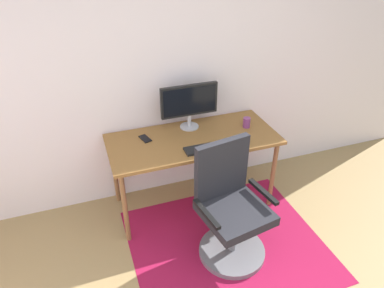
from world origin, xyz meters
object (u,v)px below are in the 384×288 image
at_px(coffee_cup, 247,122).
at_px(keyboard, 209,148).
at_px(computer_mouse, 245,140).
at_px(cell_phone, 145,139).
at_px(office_chair, 230,213).
at_px(monitor, 189,102).
at_px(desk, 193,145).

bearing_deg(coffee_cup, keyboard, -153.75).
bearing_deg(computer_mouse, keyboard, -179.86).
bearing_deg(cell_phone, computer_mouse, -37.23).
xyz_separation_m(computer_mouse, office_chair, (-0.34, -0.46, -0.37)).
bearing_deg(keyboard, computer_mouse, 0.14).
bearing_deg(monitor, coffee_cup, -19.00).
xyz_separation_m(desk, coffee_cup, (0.55, 0.02, 0.12)).
bearing_deg(office_chair, desk, 87.53).
distance_m(desk, monitor, 0.39).
bearing_deg(keyboard, office_chair, -88.05).
xyz_separation_m(coffee_cup, cell_phone, (-0.97, 0.10, -0.04)).
xyz_separation_m(desk, monitor, (0.03, 0.20, 0.33)).
height_order(monitor, coffee_cup, monitor).
height_order(monitor, office_chair, monitor).
height_order(monitor, keyboard, monitor).
height_order(cell_phone, office_chair, office_chair).
relative_size(keyboard, office_chair, 0.42).
bearing_deg(desk, computer_mouse, -27.01).
distance_m(computer_mouse, coffee_cup, 0.28).
xyz_separation_m(monitor, keyboard, (0.03, -0.42, -0.25)).
height_order(desk, keyboard, keyboard).
xyz_separation_m(monitor, coffee_cup, (0.52, -0.18, -0.21)).
xyz_separation_m(desk, computer_mouse, (0.42, -0.21, 0.09)).
xyz_separation_m(keyboard, office_chair, (0.02, -0.46, -0.37)).
height_order(keyboard, coffee_cup, coffee_cup).
xyz_separation_m(desk, keyboard, (0.07, -0.21, 0.08)).
bearing_deg(keyboard, monitor, 94.59).
bearing_deg(coffee_cup, monitor, 161.00).
height_order(desk, office_chair, office_chair).
bearing_deg(keyboard, cell_phone, 145.07).
bearing_deg(desk, monitor, 80.79).
bearing_deg(cell_phone, monitor, -5.42).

